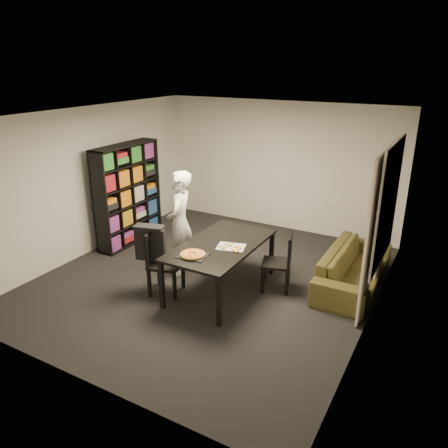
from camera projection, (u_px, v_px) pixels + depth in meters
The scene contains 16 objects.
room at pixel (209, 202), 6.64m from camera, with size 5.01×5.51×2.61m.
window_pane at pixel (389, 204), 5.93m from camera, with size 0.02×1.40×1.60m, color black.
window_frame at pixel (388, 204), 5.93m from camera, with size 0.03×1.52×1.72m, color white.
curtain_left at pixel (371, 239), 5.67m from camera, with size 0.03×0.70×2.25m, color beige.
curtain_right at pixel (386, 216), 6.52m from camera, with size 0.03×0.70×2.25m, color beige.
bookshelf at pixel (128, 194), 8.23m from camera, with size 0.35×1.50×1.90m, color black.
dining_table at pixel (221, 248), 6.52m from camera, with size 1.03×1.85×0.77m.
chair_left at pixel (159, 258), 6.51m from camera, with size 0.57×0.57×0.99m.
chair_right at pixel (282, 259), 6.59m from camera, with size 0.53×0.53×0.91m.
draped_jacket at pixel (150, 242), 6.45m from camera, with size 0.47×0.31×0.55m.
person at pixel (180, 224), 7.01m from camera, with size 0.63×0.41×1.73m, color silver.
baking_tray at pixel (193, 255), 6.09m from camera, with size 0.40×0.32×0.01m, color black.
pepperoni_pizza at pixel (193, 254), 6.08m from camera, with size 0.35×0.35×0.03m.
kitchen_towel at pixel (231, 247), 6.37m from camera, with size 0.40×0.30×0.01m, color white.
pizza_slices at pixel (232, 247), 6.34m from camera, with size 0.37×0.31×0.01m, color #CF8D40, non-canonical shape.
sofa at pixel (354, 268), 6.81m from camera, with size 2.02×0.79×0.59m, color #43401B.
Camera 1 is at (3.27, -5.42, 3.35)m, focal length 35.00 mm.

